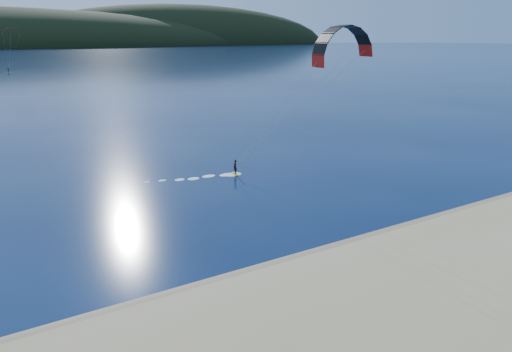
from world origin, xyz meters
The scene contains 5 objects.
ground centered at (0.00, 0.00, 0.00)m, with size 1800.00×1800.00×0.00m, color #071539.
wet_sand centered at (0.00, 4.50, 0.05)m, with size 220.00×2.50×0.10m.
headland centered at (0.63, 745.28, 0.00)m, with size 1200.00×310.00×140.00m.
kitesurfer_near centered at (15.02, 18.36, 12.49)m, with size 23.34×9.68×16.23m.
kitesurfer_far centered at (-15.29, 197.65, 15.13)m, with size 7.81×5.88×17.42m.
Camera 1 is at (-13.45, -16.68, 15.23)m, focal length 29.25 mm.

